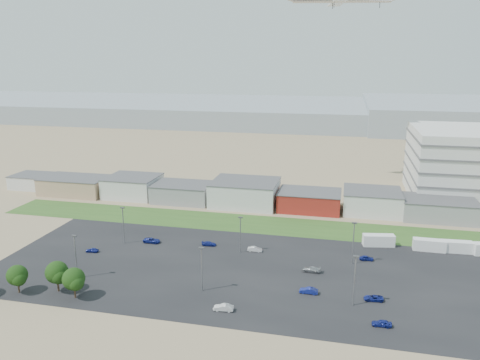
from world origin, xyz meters
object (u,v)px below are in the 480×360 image
(parked_car_6, at_px, (209,244))
(parked_car_2, at_px, (382,323))
(parked_car_8, at_px, (366,258))
(parked_car_0, at_px, (373,298))
(parked_car_13, at_px, (223,308))
(parked_car_12, at_px, (311,269))
(box_trailer_a, at_px, (379,240))
(parked_car_5, at_px, (92,250))
(parked_car_9, at_px, (152,240))
(parked_car_1, at_px, (309,291))
(parked_car_11, at_px, (255,249))

(parked_car_6, bearing_deg, parked_car_2, -130.29)
(parked_car_2, bearing_deg, parked_car_8, -177.78)
(parked_car_0, bearing_deg, parked_car_13, -75.32)
(parked_car_12, relative_size, parked_car_13, 1.08)
(box_trailer_a, distance_m, parked_car_12, 25.77)
(parked_car_8, bearing_deg, parked_car_5, 93.15)
(box_trailer_a, xyz_separation_m, parked_car_0, (-2.64, -30.75, -0.99))
(box_trailer_a, relative_size, parked_car_0, 2.07)
(parked_car_2, xyz_separation_m, parked_car_6, (-42.46, 30.33, -0.06))
(parked_car_0, relative_size, parked_car_2, 1.09)
(parked_car_12, xyz_separation_m, parked_car_13, (-15.59, -21.42, 0.03))
(parked_car_9, bearing_deg, parked_car_13, -136.87)
(parked_car_0, relative_size, parked_car_5, 1.22)
(parked_car_2, bearing_deg, parked_car_9, -117.59)
(parked_car_1, height_order, parked_car_6, parked_car_1)
(parked_car_2, xyz_separation_m, parked_car_5, (-70.60, 19.41, -0.06))
(parked_car_2, xyz_separation_m, parked_car_8, (-1.79, 29.96, -0.03))
(parked_car_8, distance_m, parked_car_11, 27.97)
(parked_car_1, height_order, parked_car_9, parked_car_1)
(parked_car_9, relative_size, parked_car_13, 1.16)
(box_trailer_a, distance_m, parked_car_6, 45.20)
(parked_car_8, bearing_deg, parked_car_13, 132.09)
(box_trailer_a, bearing_deg, parked_car_11, -170.37)
(box_trailer_a, xyz_separation_m, parked_car_6, (-44.06, -10.03, -0.98))
(parked_car_0, distance_m, parked_car_8, 20.36)
(parked_car_1, relative_size, parked_car_9, 0.85)
(parked_car_2, bearing_deg, parked_car_12, -145.57)
(box_trailer_a, distance_m, parked_car_13, 52.24)
(parked_car_5, bearing_deg, parked_car_6, 105.75)
(parked_car_2, height_order, parked_car_6, parked_car_2)
(parked_car_8, bearing_deg, parked_car_9, 85.55)
(parked_car_12, bearing_deg, parked_car_8, 131.32)
(box_trailer_a, distance_m, parked_car_5, 75.19)
(parked_car_0, relative_size, parked_car_6, 1.04)
(box_trailer_a, relative_size, parked_car_1, 2.08)
(parked_car_6, distance_m, parked_car_13, 33.79)
(parked_car_9, distance_m, parked_car_11, 28.42)
(parked_car_6, relative_size, parked_car_11, 1.02)
(parked_car_1, height_order, parked_car_2, parked_car_1)
(parked_car_13, bearing_deg, parked_car_5, -121.53)
(parked_car_0, distance_m, parked_car_13, 31.01)
(parked_car_1, distance_m, parked_car_9, 47.88)
(parked_car_11, distance_m, parked_car_13, 30.35)
(box_trailer_a, xyz_separation_m, parked_car_12, (-16.14, -20.07, -0.91))
(parked_car_6, bearing_deg, parked_car_13, -163.35)
(parked_car_2, bearing_deg, parked_car_0, -175.01)
(parked_car_2, relative_size, parked_car_13, 0.91)
(parked_car_1, bearing_deg, parked_car_0, 91.16)
(parked_car_2, relative_size, parked_car_5, 1.11)
(parked_car_12, bearing_deg, parked_car_11, -116.28)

